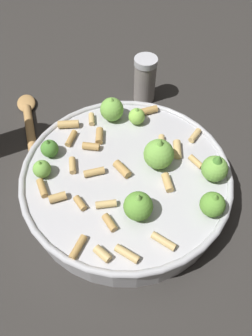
# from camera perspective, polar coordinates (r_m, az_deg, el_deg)

# --- Properties ---
(ground_plane) EXTENTS (2.40, 2.40, 0.00)m
(ground_plane) POSITION_cam_1_polar(r_m,az_deg,el_deg) (0.51, -0.00, -4.21)
(ground_plane) COLOR #2D2B28
(cooking_pan) EXTENTS (0.32, 0.32, 0.11)m
(cooking_pan) POSITION_cam_1_polar(r_m,az_deg,el_deg) (0.48, 0.21, -1.99)
(cooking_pan) COLOR #B7B7BC
(cooking_pan) RESTS_ON ground
(pepper_shaker) EXTENTS (0.04, 0.04, 0.09)m
(pepper_shaker) POSITION_cam_1_polar(r_m,az_deg,el_deg) (0.63, 3.46, 15.84)
(pepper_shaker) COLOR gray
(pepper_shaker) RESTS_ON ground
(wooden_spoon) EXTENTS (0.22, 0.11, 0.02)m
(wooden_spoon) POSITION_cam_1_polar(r_m,az_deg,el_deg) (0.62, -17.13, 6.98)
(wooden_spoon) COLOR #B2844C
(wooden_spoon) RESTS_ON ground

